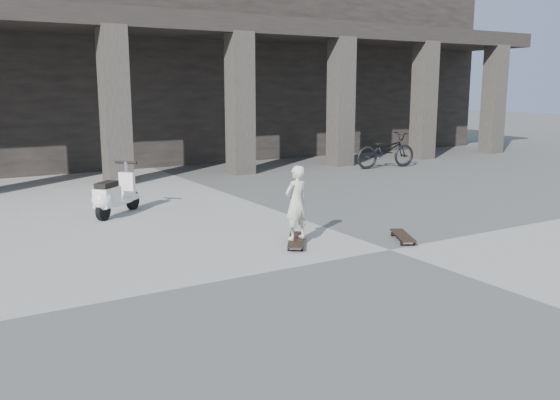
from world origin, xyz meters
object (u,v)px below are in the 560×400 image
child (296,203)px  bicycle (386,150)px  longboard (296,240)px  skateboard_spare (403,236)px  scooter (111,197)px

child → bicycle: bearing=-149.2°
longboard → bicycle: (7.32, 6.31, 0.46)m
skateboard_spare → scooter: scooter is taller
child → bicycle: child is taller
longboard → scooter: 4.07m
scooter → bicycle: bicycle is taller
skateboard_spare → child: size_ratio=0.74×
scooter → bicycle: (9.28, 2.77, 0.14)m
longboard → child: 0.61m
longboard → bicycle: bearing=-14.6°
skateboard_spare → scooter: 5.56m
child → scooter: (-1.96, 3.55, -0.28)m
scooter → skateboard_spare: bearing=-92.2°
longboard → scooter: (-1.96, 3.55, 0.33)m
longboard → bicycle: bicycle is taller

